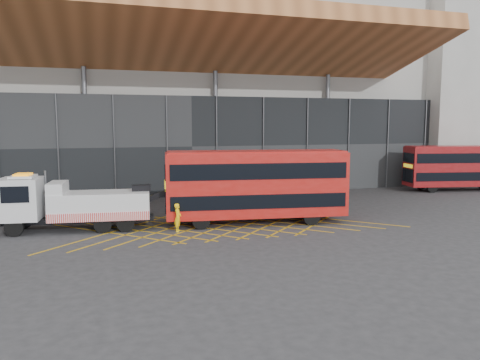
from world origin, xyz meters
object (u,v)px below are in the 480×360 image
object	(u,v)px
worker	(178,218)
recovery_truck	(71,204)
bus_second	(460,166)
bus_towed	(256,183)

from	to	relation	value
worker	recovery_truck	bearing A→B (deg)	92.65
recovery_truck	worker	xyz separation A→B (m)	(5.51, -1.96, -0.72)
bus_second	bus_towed	bearing A→B (deg)	-149.62
bus_towed	worker	distance (m)	5.06
recovery_truck	worker	bearing A→B (deg)	-13.14
bus_towed	bus_second	world-z (taller)	bus_towed
recovery_truck	bus_towed	bearing A→B (deg)	0.02
bus_towed	bus_second	xyz separation A→B (m)	(21.48, 7.67, -0.19)
recovery_truck	bus_second	size ratio (longest dim) A/B	0.95
bus_second	worker	bearing A→B (deg)	-151.34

